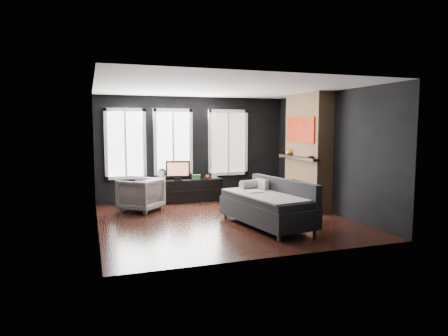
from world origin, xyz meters
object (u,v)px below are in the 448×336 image
object	(u,v)px
media_console	(189,190)
mug	(208,176)
armchair	(141,193)
mantel_vase	(289,152)
sofa	(267,203)
book	(212,174)
monitor	(178,169)

from	to	relation	value
media_console	mug	world-z (taller)	mug
armchair	mantel_vase	xyz separation A→B (m)	(3.58, -0.40, 0.90)
sofa	media_console	size ratio (longest dim) A/B	1.25
mug	book	world-z (taller)	book
sofa	mantel_vase	xyz separation A→B (m)	(1.43, 1.79, 0.86)
monitor	mantel_vase	distance (m)	2.83
sofa	mantel_vase	world-z (taller)	mantel_vase
sofa	book	xyz separation A→B (m)	(-0.17, 3.07, 0.23)
book	media_console	bearing A→B (deg)	-172.14
sofa	armchair	distance (m)	3.07
mug	armchair	bearing A→B (deg)	-157.45
book	monitor	bearing A→B (deg)	-172.36
media_console	book	bearing A→B (deg)	6.21
media_console	monitor	size ratio (longest dim) A/B	2.74
sofa	armchair	xyz separation A→B (m)	(-2.14, 2.20, -0.04)
sofa	mug	size ratio (longest dim) A/B	17.63
media_console	mantel_vase	xyz separation A→B (m)	(2.25, -1.19, 1.02)
mug	mantel_vase	distance (m)	2.21
media_console	sofa	bearing A→B (deg)	-76.35
sofa	monitor	world-z (taller)	monitor
media_console	mug	bearing A→B (deg)	-5.44
monitor	book	bearing A→B (deg)	21.42
monitor	mantel_vase	world-z (taller)	mantel_vase
monitor	mantel_vase	size ratio (longest dim) A/B	3.55
monitor	sofa	bearing A→B (deg)	-55.65
armchair	media_console	world-z (taller)	armchair
monitor	mug	bearing A→B (deg)	14.04
mantel_vase	monitor	bearing A→B (deg)	155.56
media_console	monitor	bearing A→B (deg)	-174.51
book	mantel_vase	distance (m)	2.15
armchair	book	size ratio (longest dim) A/B	4.02
monitor	mug	world-z (taller)	monitor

